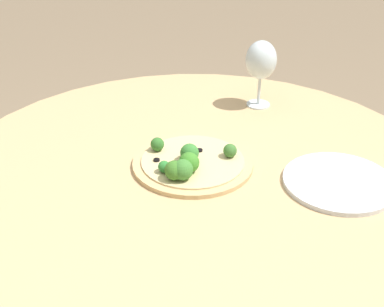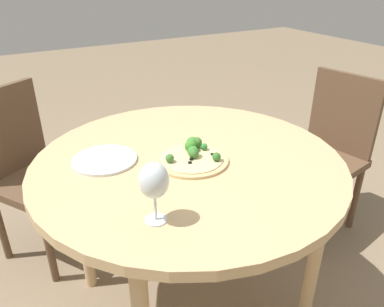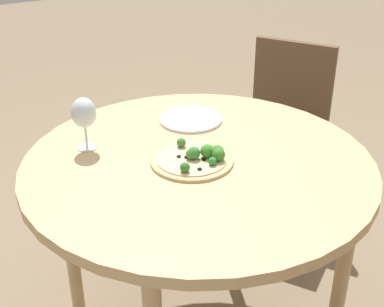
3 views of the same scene
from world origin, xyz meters
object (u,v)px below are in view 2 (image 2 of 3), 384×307
at_px(chair_2, 31,169).
at_px(wine_glass, 154,182).
at_px(plate_near, 105,160).
at_px(chair, 326,150).
at_px(pizza, 193,156).

xyz_separation_m(chair_2, wine_glass, (1.03, 0.22, 0.41)).
distance_m(wine_glass, plate_near, 0.42).
bearing_deg(chair, wine_glass, -80.15).
bearing_deg(plate_near, chair_2, -161.76).
height_order(chair, pizza, chair).
height_order(chair, chair_2, same).
relative_size(chair_2, pizza, 3.32).
relative_size(chair_2, plate_near, 3.79).
height_order(chair_2, wine_glass, wine_glass).
distance_m(chair_2, wine_glass, 1.12).
bearing_deg(chair, chair_2, -122.14).
xyz_separation_m(chair_2, plate_near, (0.62, 0.20, 0.29)).
distance_m(chair, pizza, 1.02).
bearing_deg(wine_glass, chair, 110.32).
distance_m(chair, wine_glass, 1.37).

